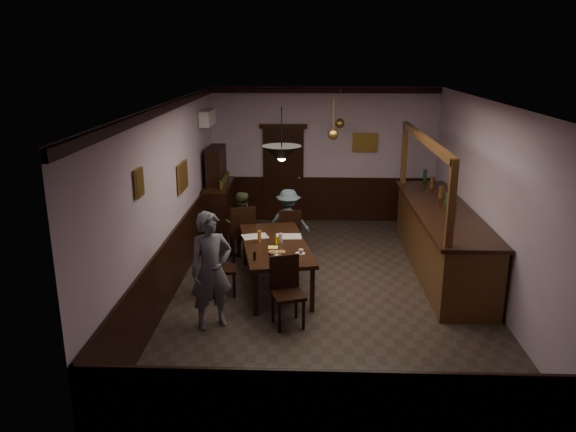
{
  "coord_description": "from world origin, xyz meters",
  "views": [
    {
      "loc": [
        -0.33,
        -8.4,
        3.75
      ],
      "look_at": [
        -0.66,
        0.38,
        1.15
      ],
      "focal_mm": 35.0,
      "sensor_mm": 36.0,
      "label": 1
    }
  ],
  "objects_px": {
    "dining_table": "(275,247)",
    "person_seated_right": "(288,221)",
    "soda_can": "(277,241)",
    "pendant_brass_far": "(340,123)",
    "coffee_cup": "(301,252)",
    "pendant_iron": "(282,154)",
    "sideboard": "(219,199)",
    "bar_counter": "(441,238)",
    "person_standing": "(211,270)",
    "chair_side": "(219,265)",
    "pendant_brass_mid": "(333,134)",
    "chair_far_left": "(243,231)",
    "chair_far_right": "(290,231)",
    "chair_near": "(286,288)",
    "person_seated_left": "(241,224)"
  },
  "relations": [
    {
      "from": "chair_far_left",
      "to": "person_standing",
      "type": "xyz_separation_m",
      "value": [
        -0.13,
        -2.58,
        0.26
      ]
    },
    {
      "from": "person_seated_right",
      "to": "dining_table",
      "type": "bearing_deg",
      "value": 88.77
    },
    {
      "from": "coffee_cup",
      "to": "pendant_iron",
      "type": "bearing_deg",
      "value": -147.1
    },
    {
      "from": "person_standing",
      "to": "pendant_brass_far",
      "type": "relative_size",
      "value": 2.06
    },
    {
      "from": "dining_table",
      "to": "person_standing",
      "type": "height_order",
      "value": "person_standing"
    },
    {
      "from": "chair_far_right",
      "to": "person_seated_left",
      "type": "distance_m",
      "value": 0.94
    },
    {
      "from": "chair_near",
      "to": "person_standing",
      "type": "bearing_deg",
      "value": 168.16
    },
    {
      "from": "chair_near",
      "to": "chair_side",
      "type": "xyz_separation_m",
      "value": [
        -1.11,
        0.93,
        -0.04
      ]
    },
    {
      "from": "chair_near",
      "to": "pendant_iron",
      "type": "height_order",
      "value": "pendant_iron"
    },
    {
      "from": "dining_table",
      "to": "person_seated_right",
      "type": "relative_size",
      "value": 1.88
    },
    {
      "from": "soda_can",
      "to": "pendant_brass_far",
      "type": "xyz_separation_m",
      "value": [
        1.13,
        3.17,
        1.49
      ]
    },
    {
      "from": "person_seated_right",
      "to": "soda_can",
      "type": "height_order",
      "value": "person_seated_right"
    },
    {
      "from": "chair_near",
      "to": "person_seated_left",
      "type": "distance_m",
      "value": 2.9
    },
    {
      "from": "chair_far_right",
      "to": "soda_can",
      "type": "xyz_separation_m",
      "value": [
        -0.16,
        -1.39,
        0.29
      ]
    },
    {
      "from": "sideboard",
      "to": "pendant_iron",
      "type": "relative_size",
      "value": 2.45
    },
    {
      "from": "chair_far_right",
      "to": "bar_counter",
      "type": "bearing_deg",
      "value": 166.34
    },
    {
      "from": "chair_far_left",
      "to": "pendant_brass_far",
      "type": "relative_size",
      "value": 1.3
    },
    {
      "from": "chair_far_right",
      "to": "coffee_cup",
      "type": "height_order",
      "value": "chair_far_right"
    },
    {
      "from": "person_seated_left",
      "to": "person_seated_right",
      "type": "relative_size",
      "value": 0.99
    },
    {
      "from": "chair_far_left",
      "to": "chair_near",
      "type": "xyz_separation_m",
      "value": [
        0.91,
        -2.46,
        -0.04
      ]
    },
    {
      "from": "person_seated_right",
      "to": "pendant_brass_far",
      "type": "xyz_separation_m",
      "value": [
        1.01,
        1.51,
        1.67
      ]
    },
    {
      "from": "pendant_brass_mid",
      "to": "coffee_cup",
      "type": "bearing_deg",
      "value": -104.62
    },
    {
      "from": "chair_far_left",
      "to": "person_seated_left",
      "type": "distance_m",
      "value": 0.29
    },
    {
      "from": "chair_far_left",
      "to": "pendant_brass_far",
      "type": "bearing_deg",
      "value": -148.22
    },
    {
      "from": "person_standing",
      "to": "pendant_brass_far",
      "type": "distance_m",
      "value": 5.15
    },
    {
      "from": "person_seated_left",
      "to": "chair_far_right",
      "type": "bearing_deg",
      "value": 165.38
    },
    {
      "from": "sideboard",
      "to": "bar_counter",
      "type": "bearing_deg",
      "value": -24.86
    },
    {
      "from": "person_standing",
      "to": "person_seated_right",
      "type": "xyz_separation_m",
      "value": [
        0.95,
        3.03,
        -0.21
      ]
    },
    {
      "from": "coffee_cup",
      "to": "pendant_brass_mid",
      "type": "xyz_separation_m",
      "value": [
        0.54,
        2.06,
        1.5
      ]
    },
    {
      "from": "pendant_brass_mid",
      "to": "chair_side",
      "type": "bearing_deg",
      "value": -134.0
    },
    {
      "from": "pendant_brass_far",
      "to": "chair_far_left",
      "type": "bearing_deg",
      "value": -133.16
    },
    {
      "from": "coffee_cup",
      "to": "pendant_brass_mid",
      "type": "relative_size",
      "value": 0.1
    },
    {
      "from": "dining_table",
      "to": "chair_far_left",
      "type": "height_order",
      "value": "chair_far_left"
    },
    {
      "from": "soda_can",
      "to": "person_seated_left",
      "type": "bearing_deg",
      "value": 117.03
    },
    {
      "from": "chair_side",
      "to": "pendant_iron",
      "type": "distance_m",
      "value": 2.16
    },
    {
      "from": "chair_far_right",
      "to": "pendant_iron",
      "type": "xyz_separation_m",
      "value": [
        -0.05,
        -2.12,
        1.83
      ]
    },
    {
      "from": "chair_near",
      "to": "person_seated_left",
      "type": "bearing_deg",
      "value": 90.68
    },
    {
      "from": "chair_side",
      "to": "pendant_brass_mid",
      "type": "distance_m",
      "value": 3.2
    },
    {
      "from": "chair_near",
      "to": "pendant_brass_far",
      "type": "relative_size",
      "value": 1.22
    },
    {
      "from": "person_standing",
      "to": "pendant_iron",
      "type": "relative_size",
      "value": 2.21
    },
    {
      "from": "chair_near",
      "to": "bar_counter",
      "type": "bearing_deg",
      "value": 20.25
    },
    {
      "from": "person_seated_left",
      "to": "person_seated_right",
      "type": "distance_m",
      "value": 0.9
    },
    {
      "from": "sideboard",
      "to": "coffee_cup",
      "type": "bearing_deg",
      "value": -61.68
    },
    {
      "from": "dining_table",
      "to": "pendant_brass_mid",
      "type": "relative_size",
      "value": 2.9
    },
    {
      "from": "person_standing",
      "to": "person_seated_left",
      "type": "height_order",
      "value": "person_standing"
    },
    {
      "from": "dining_table",
      "to": "person_standing",
      "type": "distance_m",
      "value": 1.64
    },
    {
      "from": "pendant_iron",
      "to": "dining_table",
      "type": "bearing_deg",
      "value": 100.72
    },
    {
      "from": "bar_counter",
      "to": "pendant_iron",
      "type": "xyz_separation_m",
      "value": [
        -2.71,
        -1.61,
        1.75
      ]
    },
    {
      "from": "chair_side",
      "to": "person_standing",
      "type": "xyz_separation_m",
      "value": [
        0.07,
        -1.06,
        0.33
      ]
    },
    {
      "from": "chair_far_left",
      "to": "chair_side",
      "type": "bearing_deg",
      "value": 67.39
    }
  ]
}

